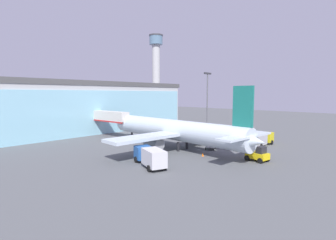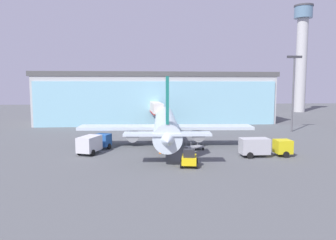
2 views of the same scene
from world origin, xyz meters
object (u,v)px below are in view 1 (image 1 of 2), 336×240
at_px(baggage_cart, 211,146).
at_px(safety_cone_wingtip, 228,138).
at_px(fuel_truck, 261,138).
at_px(apron_light_mast, 207,95).
at_px(jet_bridge, 106,117).
at_px(control_tower, 156,69).
at_px(airplane, 175,130).
at_px(pushback_tug, 258,155).
at_px(safety_cone_nose, 203,155).
at_px(catering_truck, 150,156).

height_order(baggage_cart, safety_cone_wingtip, baggage_cart).
relative_size(fuel_truck, baggage_cart, 2.29).
height_order(apron_light_mast, safety_cone_wingtip, apron_light_mast).
bearing_deg(baggage_cart, safety_cone_wingtip, -8.91).
xyz_separation_m(jet_bridge, baggage_cart, (5.19, -26.44, -4.15)).
distance_m(control_tower, airplane, 83.64).
distance_m(jet_bridge, control_tower, 69.86).
height_order(control_tower, baggage_cart, control_tower).
height_order(fuel_truck, pushback_tug, fuel_truck).
height_order(fuel_truck, safety_cone_wingtip, fuel_truck).
bearing_deg(safety_cone_nose, pushback_tug, -67.17).
xyz_separation_m(control_tower, safety_cone_nose, (-54.63, -69.03, -21.70)).
distance_m(apron_light_mast, fuel_truck, 28.95).
bearing_deg(safety_cone_nose, apron_light_mast, 34.75).
distance_m(apron_light_mast, safety_cone_nose, 37.11).
xyz_separation_m(airplane, safety_cone_wingtip, (15.55, -1.84, -3.15)).
distance_m(jet_bridge, apron_light_mast, 30.76).
xyz_separation_m(fuel_truck, safety_cone_wingtip, (2.22, 8.47, -1.19)).
relative_size(control_tower, pushback_tug, 11.13).
bearing_deg(safety_cone_nose, control_tower, 51.64).
height_order(jet_bridge, airplane, airplane).
bearing_deg(apron_light_mast, fuel_truck, -122.40).
bearing_deg(apron_light_mast, jet_bridge, 164.22).
relative_size(airplane, catering_truck, 4.69).
xyz_separation_m(jet_bridge, control_tower, (54.34, 40.34, 17.33)).
relative_size(apron_light_mast, fuel_truck, 2.20).
xyz_separation_m(catering_truck, fuel_truck, (24.55, -4.65, 0.00)).
relative_size(baggage_cart, pushback_tug, 0.94).
bearing_deg(apron_light_mast, control_tower, 62.62).
bearing_deg(apron_light_mast, pushback_tug, -132.84).
bearing_deg(control_tower, fuel_truck, -119.07).
distance_m(baggage_cart, pushback_tug, 10.29).
distance_m(control_tower, pushback_tug, 94.76).
bearing_deg(control_tower, pushback_tug, -123.76).
relative_size(apron_light_mast, baggage_cart, 5.05).
height_order(catering_truck, fuel_truck, same).
relative_size(airplane, safety_cone_nose, 64.85).
xyz_separation_m(control_tower, fuel_truck, (-40.02, -72.00, -20.51)).
relative_size(jet_bridge, pushback_tug, 4.13).
height_order(control_tower, airplane, control_tower).
xyz_separation_m(pushback_tug, safety_cone_nose, (-3.28, 7.79, -0.70)).
xyz_separation_m(pushback_tug, safety_cone_wingtip, (13.55, 13.30, -0.70)).
bearing_deg(control_tower, airplane, -130.85).
height_order(fuel_truck, baggage_cart, fuel_truck).
relative_size(jet_bridge, catering_truck, 1.86).
relative_size(fuel_truck, pushback_tug, 2.14).
xyz_separation_m(fuel_truck, baggage_cart, (-9.13, 5.21, -0.97)).
relative_size(jet_bridge, apron_light_mast, 0.87).
distance_m(airplane, baggage_cart, 7.22).
height_order(apron_light_mast, safety_cone_nose, apron_light_mast).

